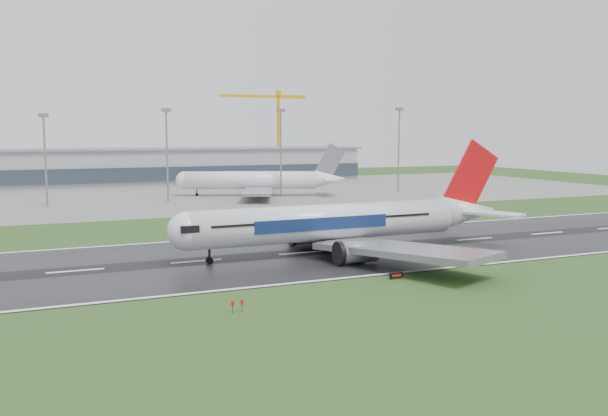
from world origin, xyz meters
name	(u,v)px	position (x,y,z in m)	size (l,w,h in m)	color
ground	(196,262)	(0.00, 0.00, 0.00)	(520.00, 520.00, 0.00)	#244419
runway	(196,261)	(0.00, 0.00, 0.05)	(400.00, 45.00, 0.10)	black
apron	(114,196)	(0.00, 125.00, 0.04)	(400.00, 130.00, 0.08)	slate
terminal	(97,167)	(0.00, 185.00, 7.50)	(240.00, 36.00, 15.00)	gray
main_airliner	(349,199)	(28.51, -2.85, 10.15)	(68.06, 64.82, 20.09)	silver
parked_airliner	(258,171)	(48.07, 107.13, 9.13)	(61.72, 57.47, 18.09)	white
tower_crane	(279,134)	(91.48, 200.00, 22.09)	(44.74, 2.44, 44.17)	orange
runway_sign	(396,276)	(25.26, -25.25, 0.52)	(2.30, 0.26, 1.04)	black
floodmast_2	(45,162)	(-22.35, 100.00, 13.60)	(0.64, 0.64, 27.19)	gray
floodmast_3	(167,157)	(14.52, 100.00, 14.64)	(0.64, 0.64, 29.29)	gray
floodmast_4	(281,155)	(54.28, 100.00, 14.92)	(0.64, 0.64, 29.85)	gray
floodmast_5	(399,152)	(102.36, 100.00, 15.46)	(0.64, 0.64, 30.92)	gray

